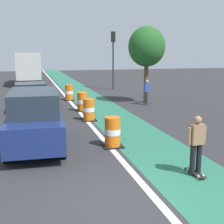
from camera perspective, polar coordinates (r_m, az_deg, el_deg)
ground_plane at (r=7.30m, az=1.03°, el=-16.47°), size 100.00×100.00×0.00m
bike_lane_strip at (r=18.99m, az=-2.24°, el=0.93°), size 2.50×80.00×0.01m
lane_divider_stripe at (r=18.71m, az=-6.72°, el=0.71°), size 0.20×80.00×0.01m
skateboarder_on_lane at (r=8.74m, az=15.45°, el=-5.70°), size 0.57×0.81×1.69m
parked_suv_nearest at (r=11.23m, az=-14.18°, el=-1.25°), size 2.06×4.67×2.04m
parked_sedan_second at (r=17.67m, az=-14.87°, el=2.51°), size 2.03×4.16×1.70m
traffic_barrel_front at (r=11.03m, az=0.10°, el=-3.81°), size 0.73×0.73×1.09m
traffic_barrel_mid at (r=15.26m, az=-4.35°, el=0.38°), size 0.73×0.73×1.09m
traffic_barrel_back at (r=17.72m, az=-5.56°, el=1.87°), size 0.73×0.73×1.09m
traffic_barrel_far at (r=21.81m, az=-8.00°, el=3.57°), size 0.73×0.73×1.09m
delivery_truck_down_block at (r=33.16m, az=-15.48°, el=8.15°), size 2.50×7.65×3.23m
traffic_light_corner at (r=27.66m, az=0.23°, el=11.44°), size 0.41×0.32×5.10m
pedestrian_crossing at (r=19.72m, az=6.53°, el=3.78°), size 0.34×0.20×1.61m
street_tree_sidewalk at (r=20.45m, az=6.47°, el=11.92°), size 2.40×2.40×5.00m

